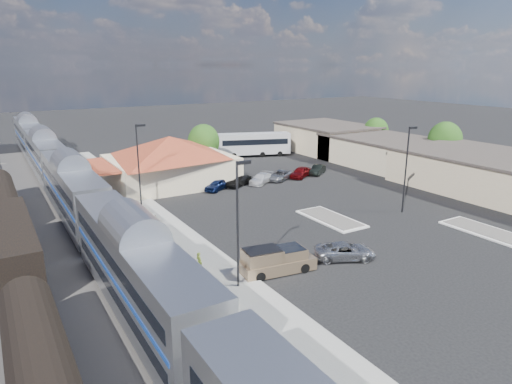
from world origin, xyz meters
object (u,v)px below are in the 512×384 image
pickup_truck (277,261)px  suv (345,251)px  station_depot (170,160)px  coach_bus (254,143)px

pickup_truck → suv: pickup_truck is taller
station_depot → coach_bus: station_depot is taller
coach_bus → suv: bearing=178.2°
suv → pickup_truck: bearing=109.2°
pickup_truck → suv: bearing=-90.0°
pickup_truck → coach_bus: (21.51, 39.63, 1.31)m
station_depot → suv: station_depot is taller
station_depot → coach_bus: size_ratio=1.49×
station_depot → pickup_truck: size_ratio=3.13×
pickup_truck → station_depot: bearing=2.1°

